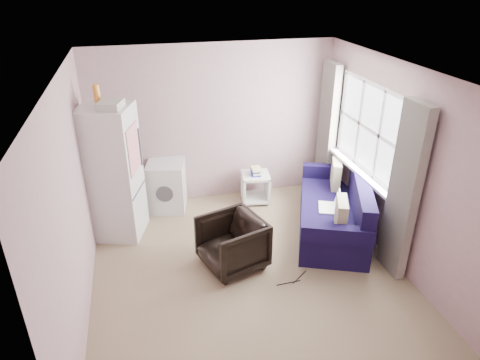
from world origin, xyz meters
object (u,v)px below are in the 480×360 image
at_px(armchair, 232,241).
at_px(sofa, 337,211).
at_px(side_table, 255,185).
at_px(washing_machine, 167,185).
at_px(fridge, 113,172).

height_order(armchair, sofa, sofa).
bearing_deg(side_table, sofa, -52.01).
bearing_deg(sofa, armchair, -143.18).
bearing_deg(side_table, armchair, -115.50).
height_order(washing_machine, side_table, washing_machine).
bearing_deg(armchair, fridge, -147.21).
bearing_deg(sofa, side_table, 150.15).
height_order(fridge, side_table, fridge).
relative_size(armchair, side_table, 1.25).
relative_size(armchair, fridge, 0.35).
bearing_deg(sofa, fridge, -171.05).
xyz_separation_m(washing_machine, side_table, (1.41, -0.11, -0.13)).
height_order(fridge, sofa, fridge).
xyz_separation_m(armchair, sofa, (1.64, 0.43, -0.05)).
bearing_deg(fridge, washing_machine, 53.88).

